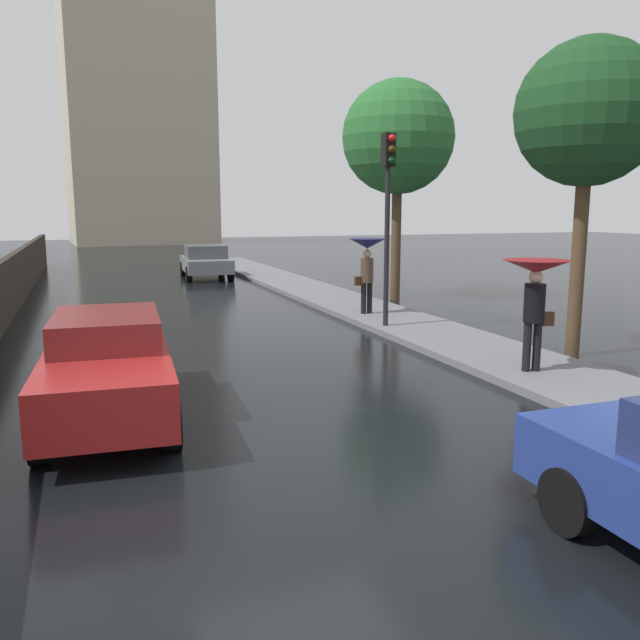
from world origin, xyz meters
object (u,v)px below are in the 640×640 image
car_grey_far_ahead (206,261)px  traffic_light (388,195)px  car_red_near_kerb (108,365)px  street_tree_mid (588,115)px  street_tree_near (398,138)px  pedestrian_with_umbrella_near (536,282)px  pedestrian_with_umbrella_far (367,255)px

car_grey_far_ahead → traffic_light: bearing=-78.8°
car_red_near_kerb → car_grey_far_ahead: size_ratio=1.11×
car_red_near_kerb → street_tree_mid: street_tree_mid is taller
car_grey_far_ahead → street_tree_mid: 18.13m
traffic_light → street_tree_near: bearing=61.1°
car_red_near_kerb → street_tree_near: (9.19, 9.44, 4.32)m
street_tree_near → street_tree_mid: bearing=-92.7°
car_grey_far_ahead → traffic_light: (1.88, -13.52, 2.50)m
pedestrian_with_umbrella_near → pedestrian_with_umbrella_far: 6.64m
car_grey_far_ahead → street_tree_near: (4.60, -8.59, 4.36)m
street_tree_near → street_tree_mid: (-0.41, -8.61, -0.45)m
pedestrian_with_umbrella_far → street_tree_near: 5.19m
street_tree_near → street_tree_mid: street_tree_near is taller
car_grey_far_ahead → pedestrian_with_umbrella_far: 11.93m
car_red_near_kerb → traffic_light: traffic_light is taller
traffic_light → street_tree_mid: (2.31, -3.68, 1.40)m
pedestrian_with_umbrella_near → traffic_light: 5.07m
pedestrian_with_umbrella_near → street_tree_near: bearing=-91.0°
pedestrian_with_umbrella_far → street_tree_near: (2.41, 3.10, 3.39)m
traffic_light → street_tree_near: (2.72, 4.92, 1.86)m
street_tree_near → street_tree_mid: 8.63m
street_tree_mid → car_grey_far_ahead: bearing=103.7°
traffic_light → car_red_near_kerb: bearing=-145.1°
street_tree_mid → traffic_light: bearing=122.1°
pedestrian_with_umbrella_near → traffic_light: (-0.43, 4.81, 1.54)m
traffic_light → pedestrian_with_umbrella_near: bearing=-84.9°
pedestrian_with_umbrella_near → pedestrian_with_umbrella_far: size_ratio=0.96×
pedestrian_with_umbrella_far → street_tree_mid: bearing=106.9°
street_tree_mid → pedestrian_with_umbrella_near: bearing=-149.0°
traffic_light → street_tree_mid: 4.57m
car_grey_far_ahead → traffic_light: 13.88m
car_red_near_kerb → pedestrian_with_umbrella_far: pedestrian_with_umbrella_far is taller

